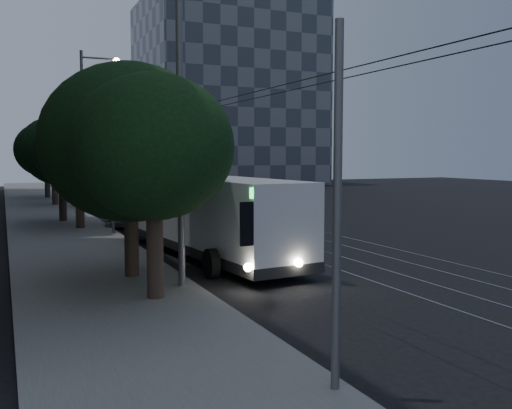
{
  "coord_description": "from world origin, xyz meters",
  "views": [
    {
      "loc": [
        -10.1,
        -17.64,
        3.92
      ],
      "look_at": [
        -0.35,
        4.27,
        1.82
      ],
      "focal_mm": 40.0,
      "sensor_mm": 36.0,
      "label": 1
    }
  ],
  "objects": [
    {
      "name": "ground",
      "position": [
        0.0,
        0.0,
        0.0
      ],
      "size": [
        120.0,
        120.0,
        0.0
      ],
      "primitive_type": "plane",
      "color": "black",
      "rests_on": "ground"
    },
    {
      "name": "sidewalk",
      "position": [
        -7.5,
        20.0,
        0.07
      ],
      "size": [
        5.0,
        90.0,
        0.15
      ],
      "primitive_type": "cube",
      "color": "slate",
      "rests_on": "ground"
    },
    {
      "name": "tram_rails",
      "position": [
        2.5,
        20.0,
        0.01
      ],
      "size": [
        4.52,
        90.0,
        0.02
      ],
      "color": "gray",
      "rests_on": "ground"
    },
    {
      "name": "overhead_wires",
      "position": [
        -4.97,
        20.0,
        3.47
      ],
      "size": [
        2.23,
        90.0,
        6.0
      ],
      "color": "black",
      "rests_on": "ground"
    },
    {
      "name": "building_distant_right",
      "position": [
        18.0,
        55.0,
        12.0
      ],
      "size": [
        22.0,
        18.0,
        24.0
      ],
      "primitive_type": "cube",
      "color": "#3C414C",
      "rests_on": "ground"
    },
    {
      "name": "trolleybus",
      "position": [
        -2.97,
        3.06,
        1.64
      ],
      "size": [
        3.6,
        12.02,
        5.63
      ],
      "rotation": [
        0.0,
        0.0,
        0.1
      ],
      "color": "silver",
      "rests_on": "ground"
    },
    {
      "name": "pickup_silver",
      "position": [
        -3.02,
        11.67,
        0.91
      ],
      "size": [
        3.18,
        6.63,
        1.82
      ],
      "primitive_type": "imported",
      "rotation": [
        0.0,
        0.0,
        -0.02
      ],
      "color": "#9A9DA1",
      "rests_on": "ground"
    },
    {
      "name": "car_white_a",
      "position": [
        -4.0,
        14.0,
        0.69
      ],
      "size": [
        2.79,
        4.38,
        1.39
      ],
      "primitive_type": "imported",
      "rotation": [
        0.0,
        0.0,
        -0.31
      ],
      "color": "#BAB9BE",
      "rests_on": "ground"
    },
    {
      "name": "car_white_b",
      "position": [
        -2.72,
        23.4,
        0.78
      ],
      "size": [
        3.79,
        5.76,
        1.55
      ],
      "primitive_type": "imported",
      "rotation": [
        0.0,
        0.0,
        -0.33
      ],
      "color": "silver",
      "rests_on": "ground"
    },
    {
      "name": "car_white_c",
      "position": [
        -4.28,
        24.5,
        0.62
      ],
      "size": [
        2.68,
        3.99,
        1.24
      ],
      "primitive_type": "imported",
      "rotation": [
        0.0,
        0.0,
        0.4
      ],
      "color": "#AFAFB4",
      "rests_on": "ground"
    },
    {
      "name": "car_white_d",
      "position": [
        -3.7,
        29.5,
        0.61
      ],
      "size": [
        1.9,
        3.72,
        1.21
      ],
      "primitive_type": "imported",
      "rotation": [
        0.0,
        0.0,
        0.14
      ],
      "color": "silver",
      "rests_on": "ground"
    },
    {
      "name": "tree_0",
      "position": [
        -6.5,
        -3.0,
        4.11
      ],
      "size": [
        4.25,
        4.25,
        6.04
      ],
      "color": "#30241A",
      "rests_on": "ground"
    },
    {
      "name": "tree_1",
      "position": [
        -6.5,
        0.0,
        4.29
      ],
      "size": [
        5.44,
        5.44,
        6.74
      ],
      "color": "#30241A",
      "rests_on": "ground"
    },
    {
      "name": "tree_2",
      "position": [
        -6.5,
        12.88,
        4.11
      ],
      "size": [
        4.5,
        4.5,
        6.16
      ],
      "color": "#30241A",
      "rests_on": "ground"
    },
    {
      "name": "tree_3",
      "position": [
        -7.0,
        16.56,
        4.12
      ],
      "size": [
        4.37,
        4.37,
        6.1
      ],
      "color": "#30241A",
      "rests_on": "ground"
    },
    {
      "name": "tree_4",
      "position": [
        -6.5,
        28.08,
        4.56
      ],
      "size": [
        4.87,
        4.87,
        6.76
      ],
      "color": "#30241A",
      "rests_on": "ground"
    },
    {
      "name": "tree_5",
      "position": [
        -6.5,
        36.04,
        4.37
      ],
      "size": [
        5.41,
        5.41,
        6.81
      ],
      "color": "#30241A",
      "rests_on": "ground"
    },
    {
      "name": "streetlamp_near",
      "position": [
        -5.03,
        -1.93,
        6.55
      ],
      "size": [
        2.62,
        0.44,
        10.96
      ],
      "color": "#5F5F61",
      "rests_on": "ground"
    },
    {
      "name": "streetlamp_far",
      "position": [
        -4.79,
        20.94,
        6.35
      ],
      "size": [
        2.55,
        0.44,
        10.6
      ],
      "color": "#5F5F61",
      "rests_on": "ground"
    }
  ]
}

